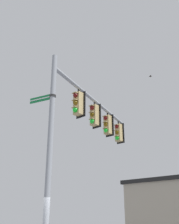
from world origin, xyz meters
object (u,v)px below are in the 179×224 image
Objects in this scene: traffic_light_mid_inner at (94,115)px; traffic_light_arm_end at (118,133)px; traffic_light_mid_outer at (107,125)px; bird_flying at (150,76)px; traffic_light_nearest_pole at (78,103)px; street_name_sign at (45,98)px.

traffic_light_arm_end is (0.87, -3.17, 0.00)m from traffic_light_mid_inner.
bird_flying is at bearing -105.57° from traffic_light_mid_outer.
traffic_light_mid_inner is at bearing -74.61° from traffic_light_nearest_pole.
street_name_sign is (-1.07, 5.15, -0.45)m from traffic_light_mid_outer.
traffic_light_mid_inner is 1.64m from traffic_light_mid_outer.
bird_flying reaches higher than street_name_sign.
traffic_light_mid_outer is at bearing -78.25° from street_name_sign.
bird_flying reaches higher than traffic_light_mid_inner.
traffic_light_nearest_pole is 7.81m from bird_flying.
traffic_light_nearest_pole and traffic_light_mid_inner have the same top height.
traffic_light_mid_outer is (0.44, -1.58, 0.00)m from traffic_light_mid_inner.
street_name_sign is 9.76m from bird_flying.
bird_flying is (0.10, -8.65, 4.52)m from street_name_sign.
traffic_light_mid_outer is (0.87, -3.17, 0.00)m from traffic_light_nearest_pole.
traffic_light_nearest_pole and traffic_light_arm_end have the same top height.
bird_flying reaches higher than traffic_light_nearest_pole.
traffic_light_nearest_pole is 4.93m from traffic_light_arm_end.
traffic_light_nearest_pole is at bearing 105.39° from traffic_light_mid_outer.
traffic_light_arm_end reaches higher than street_name_sign.
traffic_light_nearest_pole is at bearing -84.27° from street_name_sign.
traffic_light_arm_end is (0.44, -1.58, 0.00)m from traffic_light_mid_outer.
traffic_light_nearest_pole is at bearing 89.11° from bird_flying.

